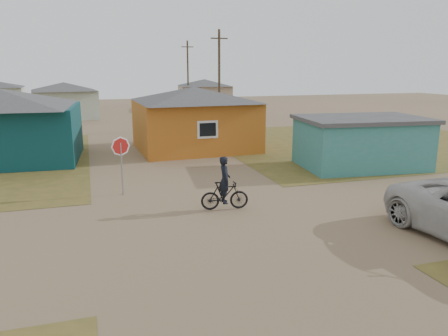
# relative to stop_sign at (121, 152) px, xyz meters

# --- Properties ---
(ground) EXTENTS (120.00, 120.00, 0.00)m
(ground) POSITION_rel_stop_sign_xyz_m (2.73, -4.97, -1.77)
(ground) COLOR #7F6749
(grass_ne) EXTENTS (20.00, 18.00, 0.00)m
(grass_ne) POSITION_rel_stop_sign_xyz_m (16.73, 8.03, -1.77)
(grass_ne) COLOR brown
(grass_ne) RESTS_ON ground
(house_teal) EXTENTS (8.93, 7.08, 4.00)m
(house_teal) POSITION_rel_stop_sign_xyz_m (-5.77, 8.53, 0.28)
(house_teal) COLOR #0A3337
(house_teal) RESTS_ON ground
(house_yellow) EXTENTS (7.72, 6.76, 3.90)m
(house_yellow) POSITION_rel_stop_sign_xyz_m (5.23, 9.02, 0.23)
(house_yellow) COLOR #B9631C
(house_yellow) RESTS_ON ground
(shed_turquoise) EXTENTS (6.71, 4.93, 2.60)m
(shed_turquoise) POSITION_rel_stop_sign_xyz_m (12.23, 1.53, -0.46)
(shed_turquoise) COLOR teal
(shed_turquoise) RESTS_ON ground
(house_pale_west) EXTENTS (7.04, 6.15, 3.60)m
(house_pale_west) POSITION_rel_stop_sign_xyz_m (-3.27, 29.03, 0.09)
(house_pale_west) COLOR #A9B59B
(house_pale_west) RESTS_ON ground
(house_beige_east) EXTENTS (6.95, 6.05, 3.60)m
(house_beige_east) POSITION_rel_stop_sign_xyz_m (12.73, 35.03, 0.09)
(house_beige_east) COLOR tan
(house_beige_east) RESTS_ON ground
(utility_pole_near) EXTENTS (1.40, 0.20, 8.00)m
(utility_pole_near) POSITION_rel_stop_sign_xyz_m (9.23, 17.03, 2.37)
(utility_pole_near) COLOR #423627
(utility_pole_near) RESTS_ON ground
(utility_pole_far) EXTENTS (1.40, 0.20, 8.00)m
(utility_pole_far) POSITION_rel_stop_sign_xyz_m (10.23, 33.03, 2.37)
(utility_pole_far) COLOR #423627
(utility_pole_far) RESTS_ON ground
(stop_sign) EXTENTS (0.79, 0.10, 2.40)m
(stop_sign) POSITION_rel_stop_sign_xyz_m (0.00, 0.00, 0.00)
(stop_sign) COLOR gray
(stop_sign) RESTS_ON ground
(cyclist) EXTENTS (1.80, 0.74, 1.98)m
(cyclist) POSITION_rel_stop_sign_xyz_m (3.41, -3.03, -1.05)
(cyclist) COLOR black
(cyclist) RESTS_ON ground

